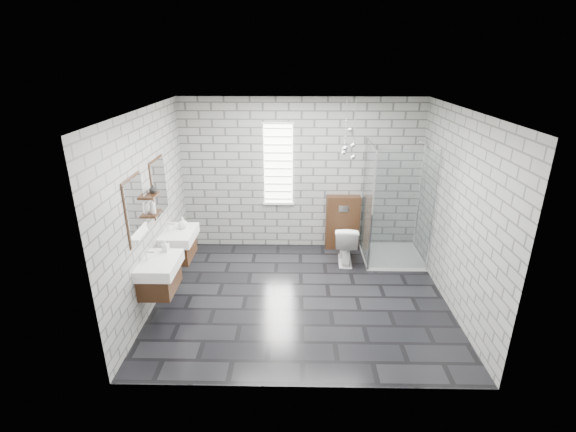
{
  "coord_description": "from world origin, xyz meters",
  "views": [
    {
      "loc": [
        -0.09,
        -5.32,
        3.36
      ],
      "look_at": [
        -0.2,
        0.35,
        1.14
      ],
      "focal_mm": 26.0,
      "sensor_mm": 36.0,
      "label": 1
    }
  ],
  "objects_px": {
    "shower_enclosure": "(389,234)",
    "toilet": "(345,243)",
    "vanity_left": "(157,266)",
    "vanity_right": "(176,237)",
    "cistern_panel": "(342,222)"
  },
  "relations": [
    {
      "from": "vanity_right",
      "to": "vanity_left",
      "type": "bearing_deg",
      "value": -90.0
    },
    {
      "from": "vanity_right",
      "to": "shower_enclosure",
      "type": "height_order",
      "value": "shower_enclosure"
    },
    {
      "from": "vanity_right",
      "to": "shower_enclosure",
      "type": "distance_m",
      "value": 3.5
    },
    {
      "from": "vanity_left",
      "to": "cistern_panel",
      "type": "xyz_separation_m",
      "value": [
        2.67,
        2.21,
        -0.26
      ]
    },
    {
      "from": "vanity_right",
      "to": "toilet",
      "type": "distance_m",
      "value": 2.79
    },
    {
      "from": "vanity_right",
      "to": "toilet",
      "type": "relative_size",
      "value": 2.29
    },
    {
      "from": "toilet",
      "to": "shower_enclosure",
      "type": "bearing_deg",
      "value": -173.11
    },
    {
      "from": "vanity_left",
      "to": "vanity_right",
      "type": "relative_size",
      "value": 1.0
    },
    {
      "from": "vanity_right",
      "to": "toilet",
      "type": "height_order",
      "value": "vanity_right"
    },
    {
      "from": "vanity_left",
      "to": "vanity_right",
      "type": "bearing_deg",
      "value": 90.0
    },
    {
      "from": "vanity_left",
      "to": "shower_enclosure",
      "type": "distance_m",
      "value": 3.81
    },
    {
      "from": "vanity_left",
      "to": "shower_enclosure",
      "type": "xyz_separation_m",
      "value": [
        3.41,
        1.69,
        -0.25
      ]
    },
    {
      "from": "shower_enclosure",
      "to": "cistern_panel",
      "type": "bearing_deg",
      "value": 144.98
    },
    {
      "from": "shower_enclosure",
      "to": "toilet",
      "type": "xyz_separation_m",
      "value": [
        -0.74,
        -0.04,
        -0.16
      ]
    },
    {
      "from": "shower_enclosure",
      "to": "toilet",
      "type": "bearing_deg",
      "value": -176.58
    }
  ]
}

